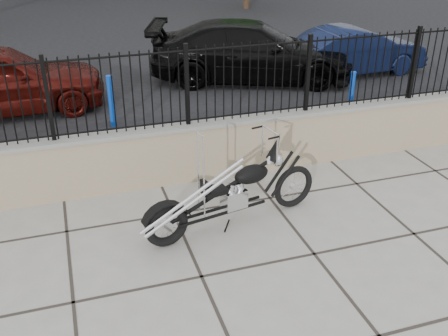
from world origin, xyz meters
name	(u,v)px	position (x,y,z in m)	size (l,w,h in m)	color
ground_plane	(314,254)	(0.00, 0.00, 0.00)	(90.00, 90.00, 0.00)	#99968E
parking_lot	(144,39)	(0.00, 12.50, 0.00)	(30.00, 30.00, 0.00)	black
retaining_wall	(248,144)	(0.00, 2.50, 0.48)	(14.00, 0.36, 0.96)	gray
iron_fence	(249,81)	(0.00, 2.50, 1.56)	(14.00, 0.08, 1.20)	black
chopper_motorcycle	(231,178)	(-0.81, 0.96, 0.76)	(2.52, 0.44, 1.51)	black
car_black	(251,51)	(1.81, 7.25, 0.73)	(2.04, 5.02, 1.46)	black
car_blue	(355,51)	(4.58, 6.94, 0.61)	(1.29, 3.69, 1.21)	#0E1634
bollard_a	(111,101)	(-1.90, 5.17, 0.52)	(0.13, 0.13, 1.05)	blue
bollard_b	(352,92)	(3.04, 4.42, 0.44)	(0.11, 0.11, 0.89)	blue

